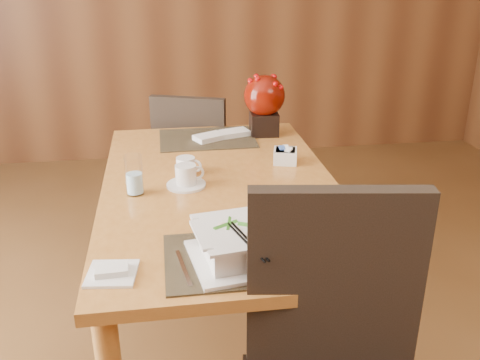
{
  "coord_description": "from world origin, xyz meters",
  "views": [
    {
      "loc": [
        -0.21,
        -1.28,
        1.57
      ],
      "look_at": [
        0.04,
        0.35,
        0.87
      ],
      "focal_mm": 40.0,
      "sensor_mm": 36.0,
      "label": 1
    }
  ],
  "objects": [
    {
      "name": "dining_table",
      "position": [
        0.0,
        0.6,
        0.65
      ],
      "size": [
        0.9,
        1.5,
        0.75
      ],
      "color": "#B87633",
      "rests_on": "ground"
    },
    {
      "name": "placemat_near",
      "position": [
        0.0,
        0.05,
        0.75
      ],
      "size": [
        0.45,
        0.33,
        0.01
      ],
      "primitive_type": "cube",
      "color": "black",
      "rests_on": "dining_table"
    },
    {
      "name": "placemat_far",
      "position": [
        0.0,
        1.15,
        0.75
      ],
      "size": [
        0.45,
        0.33,
        0.01
      ],
      "primitive_type": "cube",
      "color": "black",
      "rests_on": "dining_table"
    },
    {
      "name": "soup_setting",
      "position": [
        -0.01,
        0.04,
        0.8
      ],
      "size": [
        0.3,
        0.3,
        0.11
      ],
      "rotation": [
        0.0,
        0.0,
        0.15
      ],
      "color": "white",
      "rests_on": "dining_table"
    },
    {
      "name": "coffee_cup",
      "position": [
        -0.13,
        0.6,
        0.79
      ],
      "size": [
        0.15,
        0.15,
        0.08
      ],
      "rotation": [
        0.0,
        0.0,
        0.1
      ],
      "color": "white",
      "rests_on": "dining_table"
    },
    {
      "name": "water_glass",
      "position": [
        -0.32,
        0.56,
        0.83
      ],
      "size": [
        0.08,
        0.08,
        0.15
      ],
      "primitive_type": "cylinder",
      "rotation": [
        0.0,
        0.0,
        -0.25
      ],
      "color": "silver",
      "rests_on": "dining_table"
    },
    {
      "name": "creamer_jug",
      "position": [
        -0.13,
        0.73,
        0.78
      ],
      "size": [
        0.12,
        0.12,
        0.07
      ],
      "primitive_type": null,
      "rotation": [
        0.0,
        0.0,
        -0.36
      ],
      "color": "white",
      "rests_on": "dining_table"
    },
    {
      "name": "sugar_caddy",
      "position": [
        0.3,
        0.79,
        0.78
      ],
      "size": [
        0.12,
        0.12,
        0.06
      ],
      "primitive_type": "cube",
      "rotation": [
        0.0,
        0.0,
        -0.25
      ],
      "color": "white",
      "rests_on": "dining_table"
    },
    {
      "name": "berry_decor",
      "position": [
        0.28,
        1.19,
        0.92
      ],
      "size": [
        0.2,
        0.2,
        0.29
      ],
      "rotation": [
        0.0,
        0.0,
        -0.05
      ],
      "color": "black",
      "rests_on": "dining_table"
    },
    {
      "name": "napkins_far",
      "position": [
        0.08,
        1.15,
        0.77
      ],
      "size": [
        0.29,
        0.19,
        0.02
      ],
      "primitive_type": null,
      "rotation": [
        0.0,
        0.0,
        0.37
      ],
      "color": "white",
      "rests_on": "dining_table"
    },
    {
      "name": "bread_plate",
      "position": [
        -0.37,
        0.02,
        0.75
      ],
      "size": [
        0.15,
        0.15,
        0.01
      ],
      "primitive_type": "cube",
      "rotation": [
        0.0,
        0.0,
        -0.12
      ],
      "color": "white",
      "rests_on": "dining_table"
    },
    {
      "name": "far_chair",
      "position": [
        -0.04,
        1.52,
        0.5
      ],
      "size": [
        0.53,
        0.53,
        0.89
      ],
      "rotation": [
        0.0,
        0.0,
        2.8
      ],
      "color": "black",
      "rests_on": "ground"
    }
  ]
}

